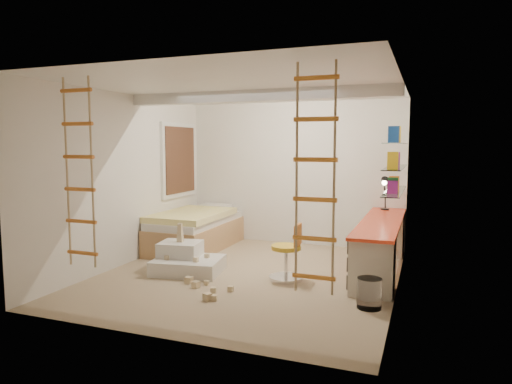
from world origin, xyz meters
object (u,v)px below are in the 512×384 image
at_px(desk, 381,244).
at_px(bed, 196,230).
at_px(swivel_chair, 288,259).
at_px(play_platform, 186,261).

relative_size(desk, bed, 1.40).
distance_m(bed, swivel_chair, 2.41).
height_order(desk, play_platform, desk).
distance_m(desk, swivel_chair, 1.45).
distance_m(swivel_chair, play_platform, 1.50).
distance_m(bed, play_platform, 1.51).
bearing_deg(desk, swivel_chair, -142.04).
bearing_deg(bed, play_platform, -67.55).
distance_m(desk, bed, 3.22).
bearing_deg(swivel_chair, play_platform, -174.69).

